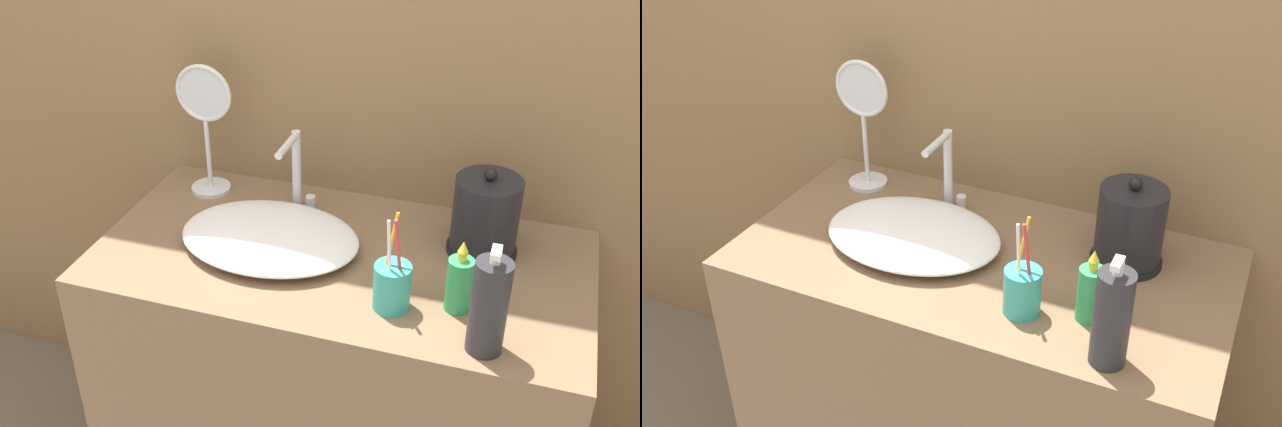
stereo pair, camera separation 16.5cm
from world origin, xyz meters
TOP-DOWN VIEW (x-y plane):
  - vanity_counter at (0.00, 0.29)m, footprint 1.11×0.57m
  - sink_basin at (-0.16, 0.27)m, footprint 0.42×0.31m
  - faucet at (-0.16, 0.44)m, footprint 0.06×0.13m
  - electric_kettle at (0.30, 0.40)m, footprint 0.16×0.16m
  - toothbrush_cup at (0.15, 0.14)m, footprint 0.08×0.08m
  - lotion_bottle at (0.35, 0.07)m, footprint 0.07×0.07m
  - shampoo_bottle at (0.28, 0.17)m, footprint 0.05×0.05m
  - vanity_mirror at (-0.41, 0.47)m, footprint 0.15×0.10m

SIDE VIEW (x-z plane):
  - vanity_counter at x=0.00m, z-range 0.00..0.80m
  - sink_basin at x=-0.16m, z-range 0.80..0.86m
  - toothbrush_cup at x=0.15m, z-range 0.75..0.96m
  - shampoo_bottle at x=0.28m, z-range 0.78..0.95m
  - electric_kettle at x=0.30m, z-range 0.78..0.99m
  - lotion_bottle at x=0.35m, z-range 0.79..1.02m
  - faucet at x=-0.16m, z-range 0.81..1.02m
  - vanity_mirror at x=-0.41m, z-range 0.83..1.17m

